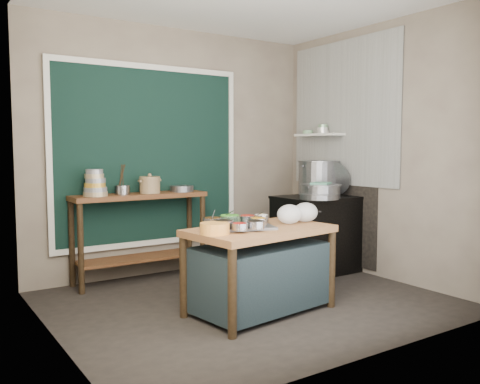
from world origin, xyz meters
TOP-DOWN VIEW (x-y plane):
  - floor at (0.00, 0.00)m, footprint 3.50×3.00m
  - back_wall at (0.00, 1.51)m, footprint 3.50×0.02m
  - left_wall at (-1.76, 0.00)m, footprint 0.02×3.00m
  - right_wall at (1.76, 0.00)m, footprint 0.02×3.00m
  - curtain_panel at (-0.35, 1.47)m, footprint 2.10×0.02m
  - curtain_frame at (-0.35, 1.46)m, footprint 2.22×0.03m
  - tile_panel at (1.74, 0.55)m, footprint 0.02×1.70m
  - soot_patch at (1.74, 0.65)m, footprint 0.01×1.30m
  - wall_shelf at (1.63, 0.85)m, footprint 0.22×0.70m
  - prep_table at (-0.09, -0.30)m, footprint 1.33×0.88m
  - back_counter at (-0.55, 1.28)m, footprint 1.45×0.40m
  - stove_block at (1.35, 0.55)m, footprint 0.90×0.68m
  - stove_top at (1.35, 0.55)m, footprint 0.92×0.69m
  - condiment_tray at (-0.24, -0.25)m, footprint 0.59×0.50m
  - condiment_bowls at (-0.27, -0.23)m, footprint 0.67×0.50m
  - yellow_basin at (-0.60, -0.38)m, footprint 0.25×0.25m
  - saucepan at (0.50, -0.10)m, footprint 0.28×0.28m
  - plastic_bag_a at (0.25, -0.28)m, footprint 0.30×0.28m
  - plastic_bag_b at (0.45, -0.27)m, footprint 0.26×0.22m
  - bowl_stack at (-1.04, 1.25)m, footprint 0.24×0.24m
  - utensil_cup at (-0.74, 1.28)m, footprint 0.21×0.21m
  - ceramic_crock at (-0.44, 1.26)m, footprint 0.29×0.29m
  - wide_bowl at (-0.06, 1.26)m, footprint 0.32×0.32m
  - stock_pot at (1.53, 0.74)m, footprint 0.55×0.55m
  - pot_lid at (1.58, 0.53)m, footprint 0.25×0.42m
  - steamer at (1.25, 0.40)m, footprint 0.54×0.54m
  - green_cloth at (1.25, 0.40)m, footprint 0.31×0.30m
  - shallow_pan at (1.14, 0.30)m, footprint 0.50×0.50m
  - shelf_bowl_stack at (1.63, 0.79)m, footprint 0.13×0.13m
  - shelf_bowl_green at (1.63, 1.06)m, footprint 0.14×0.14m

SIDE VIEW (x-z plane):
  - floor at x=0.00m, z-range -0.02..0.00m
  - prep_table at x=-0.09m, z-range 0.00..0.75m
  - stove_block at x=1.35m, z-range 0.00..0.85m
  - back_counter at x=-0.55m, z-range 0.00..0.95m
  - soot_patch at x=1.74m, z-range 0.05..1.35m
  - condiment_tray at x=-0.24m, z-range 0.75..0.77m
  - yellow_basin at x=-0.60m, z-range 0.75..0.84m
  - condiment_bowls at x=-0.27m, z-range 0.77..0.84m
  - saucepan at x=0.50m, z-range 0.75..0.87m
  - plastic_bag_a at x=0.25m, z-range 0.75..0.93m
  - plastic_bag_b at x=0.45m, z-range 0.75..0.93m
  - stove_top at x=1.35m, z-range 0.85..0.88m
  - shallow_pan at x=1.14m, z-range 0.88..0.94m
  - steamer at x=1.25m, z-range 0.88..1.03m
  - wide_bowl at x=-0.06m, z-range 0.95..1.02m
  - utensil_cup at x=-0.74m, z-range 0.95..1.05m
  - ceramic_crock at x=-0.44m, z-range 0.95..1.11m
  - green_cloth at x=1.25m, z-range 1.03..1.05m
  - bowl_stack at x=-1.04m, z-range 0.93..1.21m
  - pot_lid at x=1.58m, z-range 0.88..1.28m
  - stock_pot at x=1.53m, z-range 0.88..1.29m
  - curtain_panel at x=-0.35m, z-range 0.40..2.30m
  - curtain_frame at x=-0.35m, z-range 0.34..2.36m
  - back_wall at x=0.00m, z-range 0.00..2.80m
  - left_wall at x=-1.76m, z-range 0.00..2.80m
  - right_wall at x=1.76m, z-range 0.00..2.80m
  - wall_shelf at x=1.63m, z-range 1.59..1.61m
  - shelf_bowl_green at x=1.63m, z-range 1.61..1.66m
  - shelf_bowl_stack at x=1.63m, z-range 1.61..1.72m
  - tile_panel at x=1.74m, z-range 1.00..2.70m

